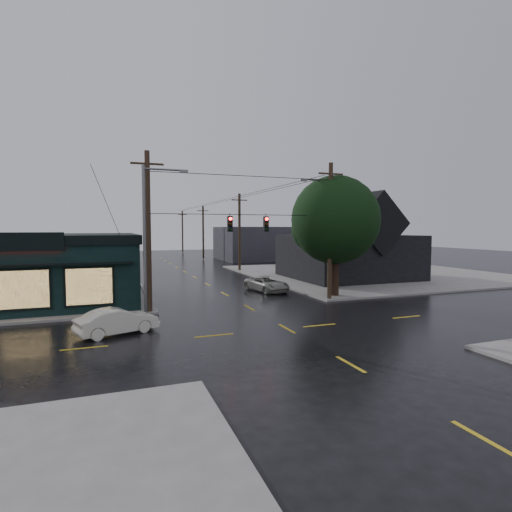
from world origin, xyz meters
name	(u,v)px	position (x,y,z in m)	size (l,w,h in m)	color
ground_plane	(287,329)	(0.00, 0.00, 0.00)	(160.00, 160.00, 0.00)	black
sidewalk_ne	(369,273)	(20.00, 20.00, 0.07)	(28.00, 28.00, 0.15)	gray
pizza_shop	(16,268)	(-15.00, 12.94, 2.56)	(16.30, 12.34, 4.90)	black
ne_building	(348,237)	(15.00, 17.00, 4.47)	(12.60, 11.60, 8.75)	black
corner_tree	(335,220)	(7.66, 7.69, 6.00)	(6.85, 6.85, 9.30)	black
utility_pole_nw	(150,313)	(-6.50, 6.50, 0.00)	(2.00, 0.32, 10.15)	black
utility_pole_ne	(329,300)	(6.50, 6.50, 0.00)	(2.00, 0.32, 10.15)	black
utility_pole_far_a	(240,271)	(6.50, 28.00, 0.00)	(2.00, 0.32, 9.65)	black
utility_pole_far_b	(203,260)	(6.50, 48.00, 0.00)	(2.00, 0.32, 9.15)	black
utility_pole_far_c	(183,253)	(6.50, 68.00, 0.00)	(2.00, 0.32, 9.15)	black
span_signal_assembly	(248,224)	(0.10, 6.50, 5.70)	(13.00, 0.48, 1.23)	black
streetlight_nw	(146,316)	(-6.80, 5.80, 0.00)	(5.40, 0.30, 9.15)	slate
streetlight_ne	(330,298)	(7.00, 7.20, 0.00)	(5.40, 0.30, 9.15)	slate
bg_building_west	(67,252)	(-14.00, 40.00, 2.20)	(12.00, 10.00, 4.40)	#312724
bg_building_east	(261,243)	(16.00, 45.00, 2.80)	(14.00, 12.00, 5.60)	#2C2D32
sedan_cream	(117,321)	(-8.54, 1.98, 0.67)	(1.41, 4.05, 1.33)	#EBE8CF
suv_silver	(267,284)	(3.76, 12.13, 0.65)	(2.14, 4.65, 1.29)	gray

